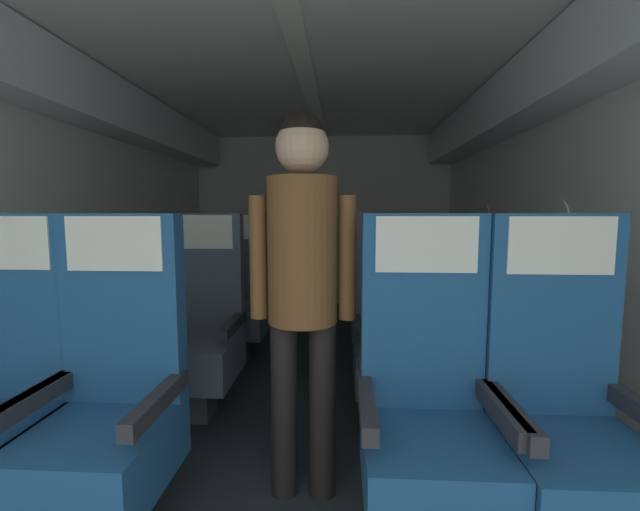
{
  "coord_description": "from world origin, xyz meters",
  "views": [
    {
      "loc": [
        0.27,
        0.0,
        1.18
      ],
      "look_at": [
        0.09,
        3.15,
        0.86
      ],
      "focal_mm": 22.92,
      "sensor_mm": 36.0,
      "label": 1
    }
  ],
  "objects_px": {
    "seat_c_right_window": "(379,300)",
    "flight_attendant": "(303,268)",
    "seat_b_left_window": "(128,330)",
    "seat_b_right_aisle": "(474,335)",
    "seat_c_left_aisle": "(240,299)",
    "seat_c_right_aisle": "(436,300)",
    "seat_a_right_aisle": "(566,421)",
    "seat_c_left_window": "(188,298)",
    "seat_a_right_window": "(427,414)",
    "seat_b_right_window": "(393,334)",
    "seat_a_left_aisle": "(108,408)",
    "seat_b_left_aisle": "(200,331)"
  },
  "relations": [
    {
      "from": "seat_c_left_window",
      "to": "seat_c_left_aisle",
      "type": "distance_m",
      "value": 0.44
    },
    {
      "from": "seat_b_left_aisle",
      "to": "seat_a_right_aisle",
      "type": "bearing_deg",
      "value": -31.16
    },
    {
      "from": "seat_a_left_aisle",
      "to": "seat_c_left_window",
      "type": "bearing_deg",
      "value": 103.0
    },
    {
      "from": "seat_c_left_window",
      "to": "seat_c_left_aisle",
      "type": "relative_size",
      "value": 1.0
    },
    {
      "from": "seat_a_left_aisle",
      "to": "seat_c_right_window",
      "type": "xyz_separation_m",
      "value": [
        1.13,
        1.89,
        0.0
      ]
    },
    {
      "from": "seat_c_right_window",
      "to": "seat_a_right_aisle",
      "type": "bearing_deg",
      "value": -76.61
    },
    {
      "from": "seat_a_right_window",
      "to": "seat_b_left_window",
      "type": "relative_size",
      "value": 1.0
    },
    {
      "from": "seat_c_left_aisle",
      "to": "flight_attendant",
      "type": "xyz_separation_m",
      "value": [
        0.67,
        -1.6,
        0.47
      ]
    },
    {
      "from": "seat_c_right_window",
      "to": "flight_attendant",
      "type": "relative_size",
      "value": 0.75
    },
    {
      "from": "seat_b_left_window",
      "to": "seat_c_left_aisle",
      "type": "bearing_deg",
      "value": 64.3
    },
    {
      "from": "seat_b_right_window",
      "to": "seat_c_left_aisle",
      "type": "bearing_deg",
      "value": 140.66
    },
    {
      "from": "seat_a_left_aisle",
      "to": "seat_b_right_window",
      "type": "height_order",
      "value": "same"
    },
    {
      "from": "seat_a_right_window",
      "to": "seat_a_left_aisle",
      "type": "bearing_deg",
      "value": -179.01
    },
    {
      "from": "seat_b_right_window",
      "to": "seat_c_right_window",
      "type": "relative_size",
      "value": 1.0
    },
    {
      "from": "seat_a_right_aisle",
      "to": "seat_b_left_aisle",
      "type": "height_order",
      "value": "same"
    },
    {
      "from": "seat_a_left_aisle",
      "to": "seat_a_right_window",
      "type": "height_order",
      "value": "same"
    },
    {
      "from": "seat_c_left_window",
      "to": "seat_a_right_window",
      "type": "bearing_deg",
      "value": -50.07
    },
    {
      "from": "seat_c_left_aisle",
      "to": "flight_attendant",
      "type": "bearing_deg",
      "value": -67.26
    },
    {
      "from": "seat_a_left_aisle",
      "to": "seat_b_left_aisle",
      "type": "xyz_separation_m",
      "value": [
        -0.0,
        0.95,
        0.0
      ]
    },
    {
      "from": "seat_b_left_window",
      "to": "seat_c_right_aisle",
      "type": "height_order",
      "value": "same"
    },
    {
      "from": "seat_c_left_aisle",
      "to": "seat_c_right_aisle",
      "type": "height_order",
      "value": "same"
    },
    {
      "from": "seat_a_right_aisle",
      "to": "seat_b_right_window",
      "type": "relative_size",
      "value": 1.0
    },
    {
      "from": "seat_b_left_window",
      "to": "seat_b_right_window",
      "type": "height_order",
      "value": "same"
    },
    {
      "from": "seat_a_right_window",
      "to": "flight_attendant",
      "type": "height_order",
      "value": "flight_attendant"
    },
    {
      "from": "seat_a_right_aisle",
      "to": "seat_b_left_aisle",
      "type": "bearing_deg",
      "value": 148.84
    },
    {
      "from": "seat_b_right_aisle",
      "to": "seat_c_right_aisle",
      "type": "distance_m",
      "value": 0.94
    },
    {
      "from": "seat_a_right_aisle",
      "to": "seat_b_right_aisle",
      "type": "relative_size",
      "value": 1.0
    },
    {
      "from": "seat_a_right_aisle",
      "to": "seat_c_right_aisle",
      "type": "relative_size",
      "value": 1.0
    },
    {
      "from": "seat_a_right_aisle",
      "to": "seat_c_right_window",
      "type": "distance_m",
      "value": 1.95
    },
    {
      "from": "seat_b_right_aisle",
      "to": "seat_c_left_aisle",
      "type": "height_order",
      "value": "same"
    },
    {
      "from": "seat_c_right_aisle",
      "to": "seat_a_right_aisle",
      "type": "bearing_deg",
      "value": -90.07
    },
    {
      "from": "seat_a_left_aisle",
      "to": "seat_c_right_aisle",
      "type": "height_order",
      "value": "same"
    },
    {
      "from": "seat_a_right_window",
      "to": "seat_c_left_window",
      "type": "height_order",
      "value": "same"
    },
    {
      "from": "seat_b_right_window",
      "to": "seat_c_right_window",
      "type": "distance_m",
      "value": 0.94
    },
    {
      "from": "seat_a_left_aisle",
      "to": "seat_a_right_aisle",
      "type": "distance_m",
      "value": 1.58
    },
    {
      "from": "seat_b_right_aisle",
      "to": "seat_c_left_window",
      "type": "relative_size",
      "value": 1.0
    },
    {
      "from": "seat_b_left_aisle",
      "to": "flight_attendant",
      "type": "bearing_deg",
      "value": -45.28
    },
    {
      "from": "seat_a_right_window",
      "to": "seat_b_right_aisle",
      "type": "height_order",
      "value": "same"
    },
    {
      "from": "seat_c_left_aisle",
      "to": "flight_attendant",
      "type": "height_order",
      "value": "flight_attendant"
    },
    {
      "from": "seat_b_left_window",
      "to": "seat_b_right_aisle",
      "type": "distance_m",
      "value": 2.02
    },
    {
      "from": "seat_c_right_window",
      "to": "flight_attendant",
      "type": "height_order",
      "value": "flight_attendant"
    },
    {
      "from": "seat_b_right_window",
      "to": "seat_c_right_window",
      "type": "height_order",
      "value": "same"
    },
    {
      "from": "seat_b_right_aisle",
      "to": "seat_c_left_window",
      "type": "distance_m",
      "value": 2.22
    },
    {
      "from": "seat_a_right_window",
      "to": "seat_b_right_window",
      "type": "height_order",
      "value": "same"
    },
    {
      "from": "seat_a_left_aisle",
      "to": "seat_b_left_window",
      "type": "xyz_separation_m",
      "value": [
        -0.44,
        0.96,
        0.0
      ]
    },
    {
      "from": "seat_b_left_aisle",
      "to": "flight_attendant",
      "type": "height_order",
      "value": "flight_attendant"
    },
    {
      "from": "seat_c_left_window",
      "to": "flight_attendant",
      "type": "relative_size",
      "value": 0.75
    },
    {
      "from": "seat_a_right_aisle",
      "to": "seat_c_right_window",
      "type": "xyz_separation_m",
      "value": [
        -0.45,
        1.89,
        0.0
      ]
    },
    {
      "from": "seat_a_right_aisle",
      "to": "seat_a_right_window",
      "type": "distance_m",
      "value": 0.45
    },
    {
      "from": "seat_a_right_window",
      "to": "seat_b_left_window",
      "type": "distance_m",
      "value": 1.83
    }
  ]
}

